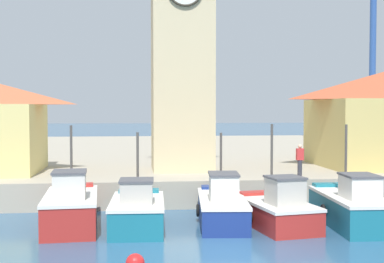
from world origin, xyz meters
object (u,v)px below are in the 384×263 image
at_px(port_crane_near, 371,56).
at_px(fishing_boat_left_inner, 222,206).
at_px(mooring_buoy, 135,263).
at_px(fishing_boat_center, 351,207).
at_px(fishing_boat_left_outer, 137,211).
at_px(fishing_boat_mid_left, 277,210).
at_px(fishing_boat_far_left, 71,207).
at_px(dock_worker_near_tower, 300,160).
at_px(clock_tower, 182,31).

bearing_deg(port_crane_near, fishing_boat_left_inner, -125.80).
bearing_deg(fishing_boat_left_inner, mooring_buoy, -120.25).
bearing_deg(fishing_boat_center, fishing_boat_left_outer, 177.47).
height_order(fishing_boat_left_outer, fishing_boat_mid_left, fishing_boat_mid_left).
xyz_separation_m(fishing_boat_far_left, mooring_buoy, (2.44, -5.94, -0.54)).
xyz_separation_m(fishing_boat_mid_left, dock_worker_near_tower, (2.46, 4.85, 1.45)).
relative_size(fishing_boat_center, mooring_buoy, 9.62).
xyz_separation_m(fishing_boat_mid_left, mooring_buoy, (-5.55, -5.12, -0.42)).
xyz_separation_m(fishing_boat_center, dock_worker_near_tower, (-0.52, 4.91, 1.38)).
bearing_deg(port_crane_near, dock_worker_near_tower, -122.62).
height_order(fishing_boat_mid_left, mooring_buoy, fishing_boat_mid_left).
xyz_separation_m(mooring_buoy, dock_worker_near_tower, (8.01, 9.98, 1.87)).
bearing_deg(fishing_boat_left_outer, port_crane_near, 49.96).
relative_size(fishing_boat_left_outer, fishing_boat_mid_left, 1.00).
height_order(fishing_boat_far_left, fishing_boat_mid_left, fishing_boat_mid_left).
xyz_separation_m(fishing_boat_left_inner, clock_tower, (-0.89, 7.71, 8.06)).
relative_size(fishing_boat_left_inner, clock_tower, 0.33).
height_order(fishing_boat_left_inner, clock_tower, clock_tower).
distance_m(fishing_boat_mid_left, port_crane_near, 30.76).
height_order(fishing_boat_far_left, fishing_boat_left_outer, fishing_boat_far_left).
bearing_deg(clock_tower, fishing_boat_center, -55.82).
bearing_deg(port_crane_near, fishing_boat_center, -116.32).
distance_m(fishing_boat_far_left, fishing_boat_center, 11.01).
xyz_separation_m(fishing_boat_left_outer, fishing_boat_center, (8.41, -0.37, 0.05)).
height_order(fishing_boat_left_outer, clock_tower, clock_tower).
bearing_deg(fishing_boat_left_inner, fishing_boat_far_left, -179.06).
height_order(fishing_boat_mid_left, fishing_boat_center, fishing_boat_mid_left).
bearing_deg(fishing_boat_center, dock_worker_near_tower, 96.10).
height_order(fishing_boat_center, port_crane_near, port_crane_near).
distance_m(fishing_boat_center, clock_tower, 13.21).
xyz_separation_m(fishing_boat_far_left, fishing_boat_mid_left, (7.99, -0.82, -0.12)).
relative_size(fishing_boat_left_inner, fishing_boat_center, 1.00).
xyz_separation_m(fishing_boat_left_inner, dock_worker_near_tower, (4.49, 3.94, 1.43)).
bearing_deg(mooring_buoy, fishing_boat_center, 30.69).
distance_m(fishing_boat_far_left, port_crane_near, 34.85).
distance_m(fishing_boat_left_inner, port_crane_near, 31.10).
xyz_separation_m(fishing_boat_left_inner, mooring_buoy, (-3.52, -6.04, -0.45)).
xyz_separation_m(clock_tower, mooring_buoy, (-2.64, -13.75, -8.51)).
distance_m(port_crane_near, mooring_buoy, 37.95).
distance_m(fishing_boat_left_inner, fishing_boat_center, 5.11).
relative_size(fishing_boat_mid_left, mooring_buoy, 8.02).
relative_size(fishing_boat_left_outer, fishing_boat_left_inner, 0.84).
xyz_separation_m(fishing_boat_left_inner, fishing_boat_mid_left, (2.03, -0.91, -0.02)).
xyz_separation_m(fishing_boat_left_outer, fishing_boat_mid_left, (5.43, -0.31, -0.02)).
bearing_deg(port_crane_near, fishing_boat_far_left, -133.91).
bearing_deg(mooring_buoy, clock_tower, 79.15).
relative_size(port_crane_near, mooring_buoy, 39.11).
bearing_deg(fishing_boat_mid_left, fishing_boat_left_outer, 176.70).
bearing_deg(fishing_boat_far_left, port_crane_near, 46.09).
height_order(fishing_boat_far_left, mooring_buoy, fishing_boat_far_left).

